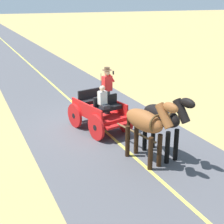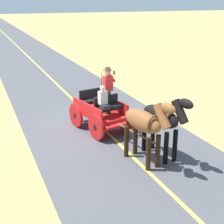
{
  "view_description": "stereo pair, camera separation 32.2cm",
  "coord_description": "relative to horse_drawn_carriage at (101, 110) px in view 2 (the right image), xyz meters",
  "views": [
    {
      "loc": [
        4.61,
        11.63,
        4.89
      ],
      "look_at": [
        0.12,
        1.77,
        1.1
      ],
      "focal_mm": 52.55,
      "sensor_mm": 36.0,
      "label": 1
    },
    {
      "loc": [
        4.31,
        11.75,
        4.89
      ],
      "look_at": [
        0.12,
        1.77,
        1.1
      ],
      "focal_mm": 52.55,
      "sensor_mm": 36.0,
      "label": 2
    }
  ],
  "objects": [
    {
      "name": "road_surface",
      "position": [
        -0.1,
        -0.65,
        -0.81
      ],
      "size": [
        5.94,
        160.0,
        0.01
      ],
      "primitive_type": "cube",
      "color": "#4C4C51",
      "rests_on": "ground"
    },
    {
      "name": "horse_drawn_carriage",
      "position": [
        0.0,
        0.0,
        0.0
      ],
      "size": [
        1.87,
        4.51,
        2.5
      ],
      "color": "red",
      "rests_on": "ground"
    },
    {
      "name": "ground_plane",
      "position": [
        -0.1,
        -0.65,
        -0.82
      ],
      "size": [
        200.0,
        200.0,
        0.0
      ],
      "primitive_type": "plane",
      "color": "tan"
    },
    {
      "name": "horse_off_side",
      "position": [
        -0.24,
        3.04,
        0.51
      ],
      "size": [
        0.85,
        2.15,
        2.21
      ],
      "color": "brown",
      "rests_on": "ground"
    },
    {
      "name": "horse_near_side",
      "position": [
        -0.95,
        2.9,
        0.51
      ],
      "size": [
        0.81,
        2.15,
        2.21
      ],
      "color": "black",
      "rests_on": "ground"
    },
    {
      "name": "road_centre_stripe",
      "position": [
        -0.1,
        -0.65,
        -0.81
      ],
      "size": [
        0.12,
        160.0,
        0.0
      ],
      "primitive_type": "cube",
      "color": "#DBCC4C",
      "rests_on": "road_surface"
    }
  ]
}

